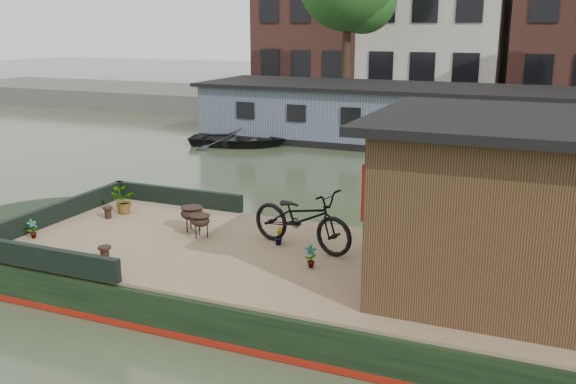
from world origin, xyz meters
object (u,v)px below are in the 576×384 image
at_px(cabin, 520,206).
at_px(brazier_front, 192,219).
at_px(bicycle, 302,218).
at_px(brazier_rear, 201,226).
at_px(dinghy, 238,136).
at_px(potted_plant_a, 311,256).

distance_m(cabin, brazier_front, 5.60).
bearing_deg(bicycle, brazier_rear, 110.49).
bearing_deg(brazier_front, brazier_rear, -38.01).
bearing_deg(cabin, brazier_front, 174.22).
xyz_separation_m(cabin, dinghy, (-10.19, 11.35, -1.52)).
bearing_deg(potted_plant_a, dinghy, 122.10).
bearing_deg(brazier_rear, potted_plant_a, -14.65).
bearing_deg(dinghy, bicycle, -162.05).
relative_size(potted_plant_a, brazier_front, 0.80).
bearing_deg(potted_plant_a, bicycle, 120.33).
relative_size(bicycle, brazier_rear, 4.86).
bearing_deg(dinghy, potted_plant_a, -162.17).
xyz_separation_m(cabin, potted_plant_a, (-2.89, -0.29, -1.05)).
bearing_deg(brazier_rear, bicycle, 6.05).
xyz_separation_m(bicycle, brazier_front, (-2.13, 0.06, -0.29)).
xyz_separation_m(brazier_front, dinghy, (-4.71, 10.79, -0.51)).
relative_size(bicycle, dinghy, 0.56).
distance_m(potted_plant_a, dinghy, 13.74).
distance_m(potted_plant_a, brazier_front, 2.72).
bearing_deg(brazier_rear, dinghy, 114.49).
bearing_deg(potted_plant_a, cabin, 5.70).
xyz_separation_m(potted_plant_a, brazier_front, (-2.59, 0.84, 0.04)).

